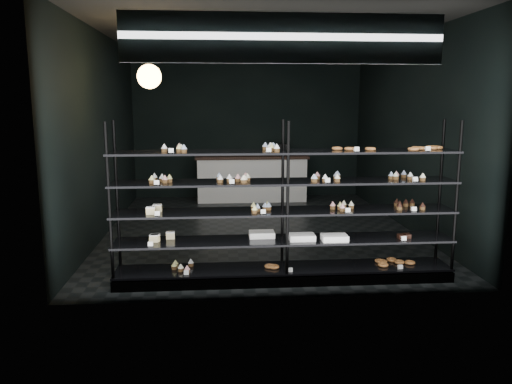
% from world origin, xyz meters
% --- Properties ---
extents(room, '(5.01, 6.01, 3.20)m').
position_xyz_m(room, '(0.00, 0.00, 1.60)').
color(room, black).
rests_on(room, ground).
extents(display_shelf, '(4.00, 0.50, 1.91)m').
position_xyz_m(display_shelf, '(0.08, -2.45, 0.63)').
color(display_shelf, black).
rests_on(display_shelf, room).
extents(signage, '(3.30, 0.05, 0.50)m').
position_xyz_m(signage, '(0.00, -2.93, 2.75)').
color(signage, '#0D1843').
rests_on(signage, room).
extents(pendant_lamp, '(0.32, 0.32, 0.89)m').
position_xyz_m(pendant_lamp, '(-1.59, -1.15, 2.45)').
color(pendant_lamp, black).
rests_on(pendant_lamp, room).
extents(service_counter, '(2.40, 0.65, 1.23)m').
position_xyz_m(service_counter, '(0.06, 2.50, 0.50)').
color(service_counter, silver).
rests_on(service_counter, room).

